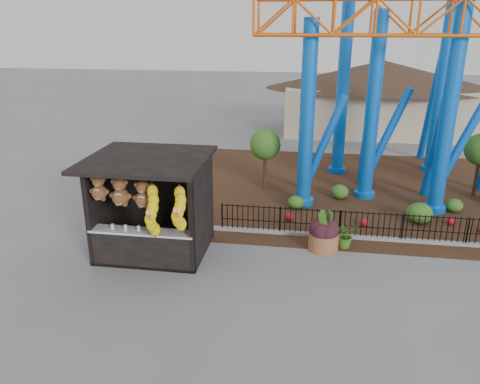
# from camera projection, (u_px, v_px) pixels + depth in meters

# --- Properties ---
(ground) EXTENTS (120.00, 120.00, 0.00)m
(ground) POSITION_uv_depth(u_px,v_px,m) (244.00, 276.00, 13.31)
(ground) COLOR slate
(ground) RESTS_ON ground
(mulch_bed) EXTENTS (18.00, 12.00, 0.02)m
(mulch_bed) POSITION_uv_depth(u_px,v_px,m) (362.00, 190.00, 20.17)
(mulch_bed) COLOR #331E11
(mulch_bed) RESTS_ON ground
(curb) EXTENTS (18.00, 0.18, 0.12)m
(curb) POSITION_uv_depth(u_px,v_px,m) (376.00, 239.00, 15.51)
(curb) COLOR gray
(curb) RESTS_ON ground
(prize_booth) EXTENTS (3.50, 3.40, 3.12)m
(prize_booth) POSITION_uv_depth(u_px,v_px,m) (150.00, 209.00, 14.04)
(prize_booth) COLOR black
(prize_booth) RESTS_ON ground
(picket_fence) EXTENTS (12.20, 0.06, 1.00)m
(picket_fence) POSITION_uv_depth(u_px,v_px,m) (406.00, 228.00, 15.23)
(picket_fence) COLOR black
(picket_fence) RESTS_ON ground
(roller_coaster) EXTENTS (11.00, 6.37, 10.82)m
(roller_coaster) POSITION_uv_depth(u_px,v_px,m) (406.00, 33.00, 18.04)
(roller_coaster) COLOR blue
(roller_coaster) RESTS_ON ground
(terracotta_planter) EXTENTS (1.23, 1.23, 0.57)m
(terracotta_planter) POSITION_uv_depth(u_px,v_px,m) (323.00, 241.00, 14.81)
(terracotta_planter) COLOR #955936
(terracotta_planter) RESTS_ON ground
(planter_foliage) EXTENTS (0.70, 0.70, 0.64)m
(planter_foliage) POSITION_uv_depth(u_px,v_px,m) (324.00, 224.00, 14.61)
(planter_foliage) COLOR black
(planter_foliage) RESTS_ON terracotta_planter
(potted_plant) EXTENTS (0.94, 0.87, 0.86)m
(potted_plant) POSITION_uv_depth(u_px,v_px,m) (345.00, 235.00, 14.92)
(potted_plant) COLOR #1E5218
(potted_plant) RESTS_ON ground
(landscaping) EXTENTS (9.14, 3.25, 0.73)m
(landscaping) POSITION_uv_depth(u_px,v_px,m) (403.00, 207.00, 17.49)
(landscaping) COLOR #315E1B
(landscaping) RESTS_ON mulch_bed
(pavilion) EXTENTS (15.00, 15.00, 4.80)m
(pavilion) POSITION_uv_depth(u_px,v_px,m) (382.00, 85.00, 30.00)
(pavilion) COLOR #BFAD8C
(pavilion) RESTS_ON ground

